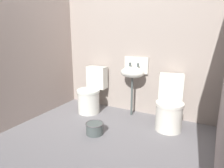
{
  "coord_description": "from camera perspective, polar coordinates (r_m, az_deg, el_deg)",
  "views": [
    {
      "loc": [
        1.27,
        -2.12,
        1.41
      ],
      "look_at": [
        0.0,
        0.28,
        0.7
      ],
      "focal_mm": 32.53,
      "sensor_mm": 36.0,
      "label": 1
    }
  ],
  "objects": [
    {
      "name": "wall_back",
      "position": [
        3.54,
        6.89,
        10.0
      ],
      "size": [
        3.12,
        0.1,
        2.26
      ],
      "primitive_type": "cube",
      "color": "#A09287",
      "rests_on": "ground"
    },
    {
      "name": "toilet_right",
      "position": [
        3.14,
        15.88,
        -6.23
      ],
      "size": [
        0.49,
        0.65,
        0.78
      ],
      "rotation": [
        0.0,
        0.0,
        3.34
      ],
      "color": "silver",
      "rests_on": "ground"
    },
    {
      "name": "ground_plane",
      "position": [
        2.87,
        -2.73,
        -15.76
      ],
      "size": [
        3.12,
        2.64,
        0.08
      ],
      "primitive_type": "cube",
      "color": "slate"
    },
    {
      "name": "wall_left",
      "position": [
        3.49,
        -22.65,
        8.93
      ],
      "size": [
        0.1,
        2.44,
        2.26
      ],
      "primitive_type": "cube",
      "color": "#A29088",
      "rests_on": "ground"
    },
    {
      "name": "toilet_left",
      "position": [
        3.65,
        -5.86,
        -2.75
      ],
      "size": [
        0.41,
        0.6,
        0.78
      ],
      "rotation": [
        0.0,
        0.0,
        3.16
      ],
      "color": "silver",
      "rests_on": "ground"
    },
    {
      "name": "sink",
      "position": [
        3.38,
        5.94,
        3.4
      ],
      "size": [
        0.42,
        0.35,
        0.99
      ],
      "color": "#48514F",
      "rests_on": "ground"
    },
    {
      "name": "bucket",
      "position": [
        2.93,
        -4.9,
        -12.25
      ],
      "size": [
        0.26,
        0.26,
        0.17
      ],
      "color": "#48514F",
      "rests_on": "ground"
    }
  ]
}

